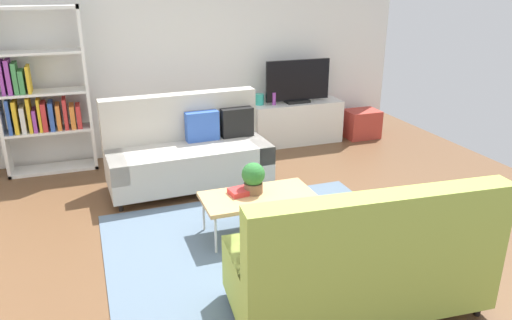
% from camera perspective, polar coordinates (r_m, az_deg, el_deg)
% --- Properties ---
extents(ground_plane, '(7.68, 7.68, 0.00)m').
position_cam_1_polar(ground_plane, '(5.05, -0.01, -8.15)').
color(ground_plane, brown).
extents(wall_far, '(6.40, 0.12, 2.90)m').
position_cam_1_polar(wall_far, '(7.20, -7.67, 12.57)').
color(wall_far, white).
rests_on(wall_far, ground_plane).
extents(area_rug, '(2.90, 2.20, 0.01)m').
position_cam_1_polar(area_rug, '(4.82, 0.51, -9.59)').
color(area_rug, slate).
rests_on(area_rug, ground_plane).
extents(couch_beige, '(1.93, 0.92, 1.10)m').
position_cam_1_polar(couch_beige, '(5.98, -7.85, 1.02)').
color(couch_beige, '#B2ADA3').
rests_on(couch_beige, ground_plane).
extents(couch_green, '(1.96, 0.99, 1.10)m').
position_cam_1_polar(couch_green, '(3.77, 11.84, -11.52)').
color(couch_green, '#A3BC4C').
rests_on(couch_green, ground_plane).
extents(coffee_table, '(1.10, 0.56, 0.42)m').
position_cam_1_polar(coffee_table, '(4.82, 0.27, -4.38)').
color(coffee_table, tan).
rests_on(coffee_table, ground_plane).
extents(tv_console, '(1.40, 0.44, 0.64)m').
position_cam_1_polar(tv_console, '(7.58, 4.66, 4.35)').
color(tv_console, silver).
rests_on(tv_console, ground_plane).
extents(tv, '(1.00, 0.20, 0.64)m').
position_cam_1_polar(tv, '(7.41, 4.86, 9.00)').
color(tv, black).
rests_on(tv, tv_console).
extents(bookshelf, '(1.10, 0.36, 2.10)m').
position_cam_1_polar(bookshelf, '(6.83, -23.77, 6.65)').
color(bookshelf, white).
rests_on(bookshelf, ground_plane).
extents(storage_trunk, '(0.52, 0.40, 0.44)m').
position_cam_1_polar(storage_trunk, '(8.03, 12.15, 4.12)').
color(storage_trunk, '#B2382D').
rests_on(storage_trunk, ground_plane).
extents(potted_plant, '(0.23, 0.23, 0.31)m').
position_cam_1_polar(potted_plant, '(4.79, -0.31, -2.02)').
color(potted_plant, brown).
rests_on(potted_plant, coffee_table).
extents(table_book_0, '(0.26, 0.21, 0.03)m').
position_cam_1_polar(table_book_0, '(4.83, -1.67, -3.80)').
color(table_book_0, red).
rests_on(table_book_0, coffee_table).
extents(table_book_1, '(0.26, 0.21, 0.03)m').
position_cam_1_polar(table_book_1, '(4.82, -1.67, -3.51)').
color(table_book_1, red).
rests_on(table_book_1, table_book_0).
extents(vase_0, '(0.14, 0.14, 0.16)m').
position_cam_1_polar(vase_0, '(7.31, 0.40, 7.05)').
color(vase_0, '#33B29E').
rests_on(vase_0, tv_console).
extents(bottle_0, '(0.06, 0.06, 0.19)m').
position_cam_1_polar(bottle_0, '(7.30, 2.10, 7.12)').
color(bottle_0, purple).
rests_on(bottle_0, tv_console).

